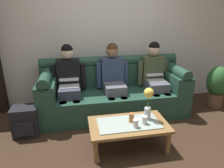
% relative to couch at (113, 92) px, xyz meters
% --- Properties ---
extents(ground_plane, '(14.00, 14.00, 0.00)m').
position_rel_couch_xyz_m(ground_plane, '(0.00, -1.17, -0.37)').
color(ground_plane, '#382619').
extents(back_wall_patterned, '(6.00, 0.12, 2.90)m').
position_rel_couch_xyz_m(back_wall_patterned, '(0.00, 0.53, 1.08)').
color(back_wall_patterned, silver).
rests_on(back_wall_patterned, ground_plane).
extents(couch, '(2.46, 0.88, 0.96)m').
position_rel_couch_xyz_m(couch, '(0.00, 0.00, 0.00)').
color(couch, '#234738').
rests_on(couch, ground_plane).
extents(person_left, '(0.56, 0.67, 1.22)m').
position_rel_couch_xyz_m(person_left, '(-0.74, -0.00, 0.29)').
color(person_left, '#383D4C').
rests_on(person_left, ground_plane).
extents(person_middle, '(0.56, 0.67, 1.22)m').
position_rel_couch_xyz_m(person_middle, '(0.00, -0.00, 0.29)').
color(person_middle, '#595B66').
rests_on(person_middle, ground_plane).
extents(person_right, '(0.56, 0.67, 1.22)m').
position_rel_couch_xyz_m(person_right, '(0.74, -0.00, 0.29)').
color(person_right, '#595B66').
rests_on(person_right, ground_plane).
extents(coffee_table, '(1.01, 0.57, 0.36)m').
position_rel_couch_xyz_m(coffee_table, '(0.00, -1.03, -0.06)').
color(coffee_table, olive).
rests_on(coffee_table, ground_plane).
extents(flower_vase, '(0.13, 0.13, 0.44)m').
position_rel_couch_xyz_m(flower_vase, '(0.27, -0.98, 0.26)').
color(flower_vase, silver).
rests_on(flower_vase, coffee_table).
extents(cup_near_left, '(0.07, 0.07, 0.10)m').
position_rel_couch_xyz_m(cup_near_left, '(0.06, -1.15, 0.04)').
color(cup_near_left, white).
rests_on(cup_near_left, coffee_table).
extents(cup_near_right, '(0.07, 0.07, 0.12)m').
position_rel_couch_xyz_m(cup_near_right, '(0.04, -1.02, 0.05)').
color(cup_near_right, '#B26633').
rests_on(cup_near_right, coffee_table).
extents(cup_far_center, '(0.07, 0.07, 0.11)m').
position_rel_couch_xyz_m(cup_far_center, '(0.19, -1.10, 0.05)').
color(cup_far_center, white).
rests_on(cup_far_center, coffee_table).
extents(backpack_left, '(0.36, 0.32, 0.43)m').
position_rel_couch_xyz_m(backpack_left, '(-1.38, -0.48, -0.15)').
color(backpack_left, black).
rests_on(backpack_left, ground_plane).
extents(potted_plant, '(0.40, 0.40, 0.78)m').
position_rel_couch_xyz_m(potted_plant, '(1.95, -0.14, 0.06)').
color(potted_plant, brown).
rests_on(potted_plant, ground_plane).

